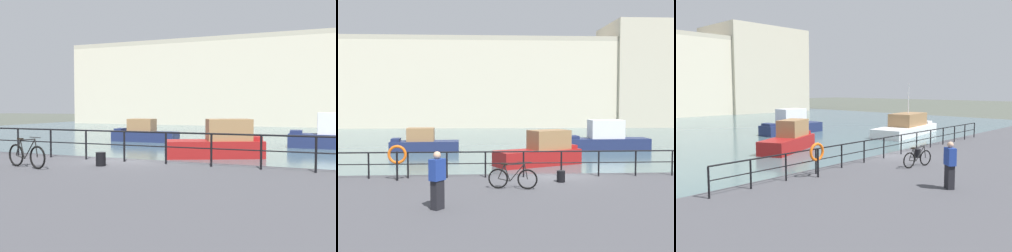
% 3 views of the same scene
% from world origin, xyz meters
% --- Properties ---
extents(ground_plane, '(240.00, 240.00, 0.00)m').
position_xyz_m(ground_plane, '(0.00, 0.00, 0.00)').
color(ground_plane, '#4C5147').
extents(water_basin, '(80.00, 60.00, 0.01)m').
position_xyz_m(water_basin, '(0.00, 30.20, 0.01)').
color(water_basin, '#476066').
rests_on(water_basin, ground_plane).
extents(harbor_building, '(69.30, 13.53, 16.31)m').
position_xyz_m(harbor_building, '(6.66, 52.07, 6.89)').
color(harbor_building, beige).
rests_on(harbor_building, ground_plane).
extents(moored_cabin_cruiser, '(5.93, 4.12, 2.24)m').
position_xyz_m(moored_cabin_cruiser, '(0.90, 9.63, 0.85)').
color(moored_cabin_cruiser, maroon).
rests_on(moored_cabin_cruiser, water_basin).
extents(moored_harbor_tender, '(5.60, 2.19, 1.92)m').
position_xyz_m(moored_harbor_tender, '(-7.73, 17.65, 0.69)').
color(moored_harbor_tender, navy).
rests_on(moored_harbor_tender, water_basin).
extents(quay_railing, '(20.37, 0.07, 1.08)m').
position_xyz_m(quay_railing, '(-0.52, -0.75, 1.80)').
color(quay_railing, black).
rests_on(quay_railing, quay_promenade).
extents(parked_bicycle, '(1.74, 0.42, 0.98)m').
position_xyz_m(parked_bicycle, '(-1.93, -3.11, 1.45)').
color(parked_bicycle, black).
rests_on(parked_bicycle, quay_promenade).
extents(mooring_bollard, '(0.32, 0.32, 0.44)m').
position_xyz_m(mooring_bollard, '(0.03, -1.92, 1.28)').
color(mooring_bollard, black).
rests_on(mooring_bollard, quay_promenade).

